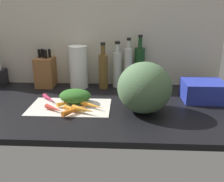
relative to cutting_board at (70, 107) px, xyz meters
The scene contains 20 objects.
ground_plane 9.76cm from the cutting_board, 35.63° to the left, with size 170.00×80.00×3.00cm, color black.
wall_back 53.66cm from the cutting_board, 79.99° to the left, with size 170.00×3.00×60.00cm, color beige.
cutting_board is the anchor object (origin of this frame).
carrot_0 12.40cm from the cutting_board, 44.93° to the right, with size 3.46×3.46×12.20cm, color orange.
carrot_1 12.59cm from the cutting_board, ahead, with size 2.70×2.70×14.61cm, color orange.
carrot_2 7.72cm from the cutting_board, 68.33° to the right, with size 2.67×2.67×10.11cm, color orange.
carrot_3 10.59cm from the cutting_board, 93.73° to the left, with size 3.47×3.47×11.85cm, color orange.
carrot_4 3.23cm from the cutting_board, 152.27° to the left, with size 2.40×2.40×10.33cm, color orange.
carrot_5 9.58cm from the cutting_board, 134.05° to the right, with size 2.43×2.43×12.25cm, color red.
carrot_6 14.80cm from the cutting_board, 152.24° to the left, with size 2.39×2.39×14.16cm, color #B2264C.
carrot_7 9.23cm from the cutting_board, 58.49° to the right, with size 2.86×2.86×16.53cm, color orange.
carrot_greens_pile 7.47cm from the cutting_board, 72.07° to the left, with size 17.49×13.45×7.40cm, color #2D6023.
winter_squash 41.18cm from the cutting_board, ahead, with size 27.16×26.06×25.97cm, color #4C6B47.
knife_block 44.00cm from the cutting_board, 123.43° to the left, with size 11.57×14.15×24.85cm.
paper_towel_roll 37.54cm from the cutting_board, 91.91° to the left, with size 11.97×11.97×27.44cm, color white.
bottle_0 38.46cm from the cutting_board, 65.33° to the left, with size 6.07×6.07×30.02cm.
bottle_1 46.09cm from the cutting_board, 56.89° to the left, with size 6.01×6.01×30.24cm.
bottle_2 49.08cm from the cutting_board, 48.28° to the left, with size 5.22×5.22×32.75cm.
bottle_3 55.90cm from the cutting_board, 44.42° to the left, with size 6.74×6.74×34.28cm.
dish_rack 75.91cm from the cutting_board, 11.23° to the left, with size 23.10×19.00×11.10cm, color #2838AD.
Camera 1 is at (20.88, -125.43, 51.80)cm, focal length 39.18 mm.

